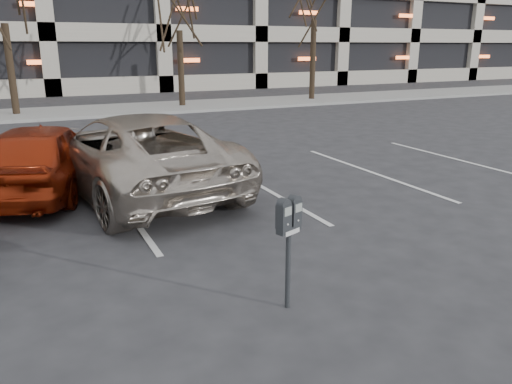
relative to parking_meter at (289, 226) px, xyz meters
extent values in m
plane|color=#28282B|center=(0.48, 2.24, -0.96)|extent=(140.00, 140.00, 0.00)
cube|color=gray|center=(0.48, 18.24, -0.90)|extent=(80.00, 4.00, 0.12)
cube|color=silver|center=(-0.92, 4.54, -0.95)|extent=(0.10, 5.20, 0.00)
cube|color=silver|center=(1.88, 4.54, -0.95)|extent=(0.10, 5.20, 0.00)
cube|color=silver|center=(4.68, 4.54, -0.95)|extent=(0.10, 5.20, 0.00)
cube|color=silver|center=(7.48, 4.54, -0.95)|extent=(0.10, 5.20, 0.00)
cylinder|color=black|center=(-2.52, 18.24, 0.85)|extent=(0.28, 0.28, 3.61)
cylinder|color=black|center=(4.48, 18.24, 0.76)|extent=(0.28, 0.28, 3.43)
cylinder|color=black|center=(11.48, 18.24, 1.05)|extent=(0.28, 0.28, 4.02)
cylinder|color=black|center=(0.00, 0.00, -0.51)|extent=(0.06, 0.06, 0.90)
cube|color=black|center=(0.00, 0.00, -0.04)|extent=(0.32, 0.20, 0.06)
cube|color=silver|center=(0.02, -0.05, -0.06)|extent=(0.21, 0.08, 0.05)
cube|color=gray|center=(-0.06, -0.09, 0.19)|extent=(0.10, 0.04, 0.09)
cube|color=gray|center=(0.10, -0.03, 0.19)|extent=(0.10, 0.04, 0.09)
imported|color=#B9AD9E|center=(-0.48, 5.25, -0.18)|extent=(3.35, 5.90, 1.55)
cube|color=#FE5A05|center=(-0.83, 4.28, 0.60)|extent=(0.10, 0.20, 0.01)
imported|color=#99270D|center=(-2.14, 5.94, -0.25)|extent=(2.87, 4.48, 1.42)
camera|label=1|loc=(-2.43, -4.32, 1.83)|focal=35.00mm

